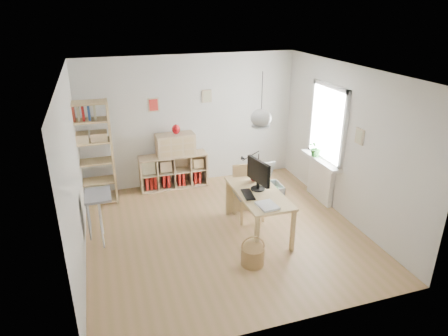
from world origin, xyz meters
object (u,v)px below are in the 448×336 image
object	(u,v)px
storage_chest	(265,189)
chair	(248,189)
cube_shelf	(172,173)
desk	(258,197)
monitor	(258,173)
drawer_chest	(175,144)
tall_bookshelf	(90,150)

from	to	relation	value
storage_chest	chair	bearing A→B (deg)	-135.37
cube_shelf	storage_chest	world-z (taller)	cube_shelf
desk	monitor	bearing A→B (deg)	74.11
cube_shelf	monitor	xyz separation A→B (m)	(1.05, -2.15, 0.74)
cube_shelf	drawer_chest	bearing A→B (deg)	-25.40
desk	tall_bookshelf	world-z (taller)	tall_bookshelf
tall_bookshelf	chair	bearing A→B (deg)	-28.54
tall_bookshelf	storage_chest	xyz separation A→B (m)	(3.18, -0.88, -0.87)
monitor	tall_bookshelf	bearing A→B (deg)	133.10
storage_chest	monitor	bearing A→B (deg)	-118.85
tall_bookshelf	chair	size ratio (longest dim) A/B	2.05
cube_shelf	tall_bookshelf	size ratio (longest dim) A/B	0.70
monitor	chair	bearing A→B (deg)	78.81
tall_bookshelf	monitor	size ratio (longest dim) A/B	3.38
desk	drawer_chest	bearing A→B (deg)	113.13
desk	drawer_chest	xyz separation A→B (m)	(-0.94, 2.19, 0.29)
cube_shelf	tall_bookshelf	distance (m)	1.77
desk	monitor	distance (m)	0.39
desk	monitor	xyz separation A→B (m)	(0.02, 0.09, 0.38)
tall_bookshelf	monitor	distance (m)	3.21
cube_shelf	chair	bearing A→B (deg)	-58.42
monitor	desk	bearing A→B (deg)	-117.27
monitor	storage_chest	bearing A→B (deg)	48.64
desk	drawer_chest	world-z (taller)	drawer_chest
tall_bookshelf	storage_chest	size ratio (longest dim) A/B	2.71
desk	tall_bookshelf	distance (m)	3.27
tall_bookshelf	drawer_chest	bearing A→B (deg)	8.27
desk	monitor	world-z (taller)	monitor
cube_shelf	chair	distance (m)	2.01
chair	desk	bearing A→B (deg)	-90.70
desk	chair	bearing A→B (deg)	87.52
cube_shelf	monitor	bearing A→B (deg)	-63.99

